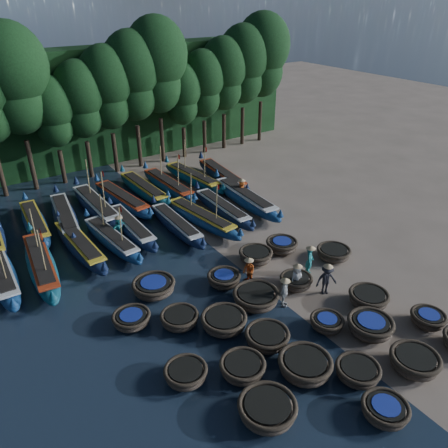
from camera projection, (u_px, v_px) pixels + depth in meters
ground at (255, 281)px, 24.24m from camera, size 120.00×120.00×0.00m
foliage_wall at (95, 107)px, 38.91m from camera, size 40.00×3.00×10.00m
coracle_2 at (385, 410)px, 16.37m from camera, size 2.21×2.21×0.65m
coracle_3 at (415, 361)px, 18.40m from camera, size 2.47×2.47×0.78m
coracle_5 at (267, 409)px, 16.34m from camera, size 2.32×2.32×0.74m
coracle_6 at (305, 366)px, 18.17m from camera, size 2.67×2.67×0.82m
coracle_7 at (358, 371)px, 17.99m from camera, size 2.25×2.25×0.68m
coracle_8 at (370, 326)px, 20.31m from camera, size 2.60×2.60×0.81m
coracle_9 at (428, 318)px, 20.89m from camera, size 1.70×1.70×0.67m
coracle_10 at (186, 373)px, 17.92m from camera, size 2.18×2.18×0.66m
coracle_11 at (243, 367)px, 18.16m from camera, size 2.02×2.02×0.70m
coracle_12 at (267, 337)px, 19.73m from camera, size 2.22×2.22×0.72m
coracle_13 at (327, 322)px, 20.67m from camera, size 1.96×1.96×0.63m
coracle_14 at (369, 298)px, 22.20m from camera, size 2.05×2.05×0.76m
coracle_15 at (180, 319)px, 20.87m from camera, size 1.87×1.87×0.68m
coracle_16 at (224, 321)px, 20.65m from camera, size 2.69×2.69×0.76m
coracle_17 at (256, 297)px, 22.22m from camera, size 2.69×2.69×0.79m
coracle_18 at (296, 281)px, 23.52m from camera, size 1.78×1.78×0.70m
coracle_19 at (334, 253)px, 26.09m from camera, size 2.31×2.31×0.68m
coracle_20 at (132, 319)px, 20.89m from camera, size 1.92×1.92×0.64m
coracle_21 at (154, 287)px, 23.01m from camera, size 2.51×2.51×0.77m
coracle_22 at (224, 279)px, 23.70m from camera, size 1.86×1.86×0.72m
coracle_23 at (256, 256)px, 25.70m from camera, size 2.11×2.11×0.78m
coracle_24 at (282, 245)px, 26.77m from camera, size 2.34×2.34×0.75m
long_boat_0 at (2, 274)px, 23.94m from camera, size 1.53×7.84×3.33m
long_boat_1 at (41, 265)px, 24.64m from camera, size 2.24×8.36×3.56m
long_boat_2 at (80, 245)px, 26.58m from camera, size 1.70×8.02×1.41m
long_boat_3 at (112, 239)px, 27.31m from camera, size 1.99×7.45×3.18m
long_boat_4 at (131, 227)px, 28.67m from camera, size 1.40×7.72×1.36m
long_boat_5 at (176, 225)px, 28.97m from camera, size 1.49×7.45×1.31m
long_boat_6 at (201, 218)px, 29.72m from camera, size 2.47×8.00×3.43m
long_boat_7 at (223, 208)px, 31.06m from camera, size 1.55×7.70×1.36m
long_boat_8 at (245, 198)px, 32.42m from camera, size 2.03×8.85×1.56m
long_boat_10 at (35, 223)px, 29.15m from camera, size 1.87×7.84×1.38m
long_boat_11 at (65, 217)px, 29.83m from camera, size 2.61×8.27×1.47m
long_boat_12 at (96, 206)px, 31.21m from camera, size 1.66×8.79×3.73m
long_boat_13 at (122, 199)px, 32.35m from camera, size 2.38×8.21×1.45m
long_boat_14 at (144, 189)px, 33.99m from camera, size 1.68×8.15×1.43m
long_boat_15 at (168, 185)px, 34.64m from camera, size 1.66×8.18×3.48m
long_boat_16 at (193, 178)px, 36.04m from camera, size 2.18×8.21×3.50m
long_boat_17 at (222, 176)px, 36.35m from camera, size 2.37×8.50×1.50m
fisherman_0 at (297, 276)px, 23.16m from camera, size 0.75×0.52×1.74m
fisherman_1 at (310, 259)px, 24.36m from camera, size 0.77×0.73×1.97m
fisherman_2 at (249, 270)px, 23.69m from camera, size 0.63×0.78×1.74m
fisherman_3 at (327, 279)px, 22.81m from camera, size 1.30×1.02×1.97m
fisherman_4 at (284, 292)px, 21.93m from camera, size 0.96×0.92×1.81m
fisherman_5 at (120, 227)px, 28.01m from camera, size 1.51×0.83×1.75m
fisherman_6 at (242, 189)px, 33.09m from camera, size 0.94×0.95×1.86m
tree_4 at (12, 78)px, 31.25m from camera, size 5.34×5.34×12.58m
tree_5 at (52, 111)px, 33.67m from camera, size 3.68×3.68×8.68m
tree_6 at (80, 99)px, 34.50m from camera, size 4.09×4.09×9.65m
tree_7 at (107, 87)px, 35.32m from camera, size 4.51×4.51×10.63m
tree_8 at (132, 75)px, 36.15m from camera, size 4.92×4.92×11.60m
tree_9 at (157, 64)px, 36.97m from camera, size 5.34×5.34×12.58m
tree_10 at (182, 93)px, 39.40m from camera, size 3.68×3.68×8.68m
tree_11 at (203, 83)px, 40.22m from camera, size 4.09×4.09×9.65m
tree_12 at (224, 73)px, 41.05m from camera, size 4.51×4.51×10.63m
tree_13 at (244, 63)px, 41.87m from camera, size 4.92×4.92×11.60m
tree_14 at (263, 54)px, 42.70m from camera, size 5.34×5.34×12.58m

